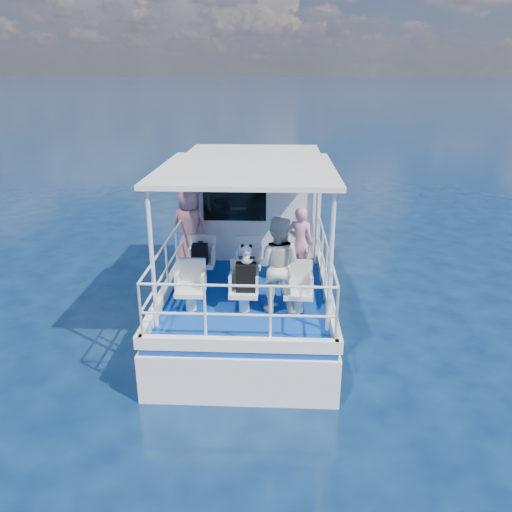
{
  "coord_description": "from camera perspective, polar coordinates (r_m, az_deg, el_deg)",
  "views": [
    {
      "loc": [
        0.56,
        -8.7,
        4.66
      ],
      "look_at": [
        0.17,
        -0.4,
        1.63
      ],
      "focal_mm": 35.0,
      "sensor_mm": 36.0,
      "label": 1
    }
  ],
  "objects": [
    {
      "name": "ground",
      "position": [
        9.89,
        -0.89,
        -8.11
      ],
      "size": [
        2000.0,
        2000.0,
        0.0
      ],
      "primitive_type": "plane",
      "color": "#07193A",
      "rests_on": "ground"
    },
    {
      "name": "hull",
      "position": [
        10.78,
        -0.56,
        -5.6
      ],
      "size": [
        3.0,
        7.0,
        1.6
      ],
      "primitive_type": "cube",
      "color": "white",
      "rests_on": "ground"
    },
    {
      "name": "deck",
      "position": [
        10.44,
        -0.57,
        -1.39
      ],
      "size": [
        2.9,
        6.9,
        0.1
      ],
      "primitive_type": "cube",
      "color": "navy",
      "rests_on": "hull"
    },
    {
      "name": "cabin",
      "position": [
        11.33,
        -0.22,
        6.44
      ],
      "size": [
        2.85,
        2.0,
        2.2
      ],
      "primitive_type": "cube",
      "color": "white",
      "rests_on": "deck"
    },
    {
      "name": "canopy",
      "position": [
        8.65,
        -1.08,
        9.89
      ],
      "size": [
        3.0,
        3.2,
        0.08
      ],
      "primitive_type": "cube",
      "color": "white",
      "rests_on": "cabin"
    },
    {
      "name": "canopy_posts",
      "position": [
        8.88,
        -1.05,
        2.57
      ],
      "size": [
        2.77,
        2.97,
        2.2
      ],
      "color": "white",
      "rests_on": "deck"
    },
    {
      "name": "railings",
      "position": [
        8.77,
        -1.16,
        -1.8
      ],
      "size": [
        2.84,
        3.59,
        1.0
      ],
      "primitive_type": null,
      "color": "white",
      "rests_on": "deck"
    },
    {
      "name": "seat_port_fwd",
      "position": [
        9.7,
        -6.16,
        -1.7
      ],
      "size": [
        0.48,
        0.46,
        0.38
      ],
      "primitive_type": "cube",
      "color": "silver",
      "rests_on": "deck"
    },
    {
      "name": "seat_center_fwd",
      "position": [
        9.61,
        -0.85,
        -1.8
      ],
      "size": [
        0.48,
        0.46,
        0.38
      ],
      "primitive_type": "cube",
      "color": "silver",
      "rests_on": "deck"
    },
    {
      "name": "seat_stbd_fwd",
      "position": [
        9.6,
        4.53,
        -1.89
      ],
      "size": [
        0.48,
        0.46,
        0.38
      ],
      "primitive_type": "cube",
      "color": "silver",
      "rests_on": "deck"
    },
    {
      "name": "seat_port_aft",
      "position": [
        8.52,
        -7.45,
        -4.93
      ],
      "size": [
        0.48,
        0.46,
        0.38
      ],
      "primitive_type": "cube",
      "color": "silver",
      "rests_on": "deck"
    },
    {
      "name": "seat_center_aft",
      "position": [
        8.42,
        -1.38,
        -5.09
      ],
      "size": [
        0.48,
        0.46,
        0.38
      ],
      "primitive_type": "cube",
      "color": "silver",
      "rests_on": "deck"
    },
    {
      "name": "seat_stbd_aft",
      "position": [
        8.4,
        4.77,
        -5.2
      ],
      "size": [
        0.48,
        0.46,
        0.38
      ],
      "primitive_type": "cube",
      "color": "silver",
      "rests_on": "deck"
    },
    {
      "name": "passenger_port_fwd",
      "position": [
        10.28,
        -7.58,
        3.23
      ],
      "size": [
        0.7,
        0.58,
        1.65
      ],
      "primitive_type": "imported",
      "rotation": [
        0.0,
        0.0,
        2.9
      ],
      "color": "#C37E87",
      "rests_on": "deck"
    },
    {
      "name": "passenger_stbd_fwd",
      "position": [
        9.62,
        5.07,
        1.49
      ],
      "size": [
        0.61,
        0.51,
        1.43
      ],
      "primitive_type": "imported",
      "rotation": [
        0.0,
        0.0,
        2.76
      ],
      "color": "pink",
      "rests_on": "deck"
    },
    {
      "name": "passenger_stbd_aft",
      "position": [
        8.19,
        2.42,
        -1.01
      ],
      "size": [
        0.9,
        0.75,
        1.65
      ],
      "primitive_type": "imported",
      "rotation": [
        0.0,
        0.0,
        2.97
      ],
      "color": "silver",
      "rests_on": "deck"
    },
    {
      "name": "backpack_port",
      "position": [
        9.49,
        -6.42,
        0.26
      ],
      "size": [
        0.29,
        0.17,
        0.39
      ],
      "primitive_type": "cube",
      "color": "black",
      "rests_on": "seat_port_fwd"
    },
    {
      "name": "backpack_center",
      "position": [
        8.21,
        -1.17,
        -2.46
      ],
      "size": [
        0.33,
        0.18,
        0.49
      ],
      "primitive_type": "cube",
      "color": "black",
      "rests_on": "seat_center_aft"
    },
    {
      "name": "compact_camera",
      "position": [
        9.42,
        -6.35,
        1.53
      ],
      "size": [
        0.09,
        0.05,
        0.05
      ],
      "primitive_type": "cube",
      "color": "black",
      "rests_on": "backpack_port"
    },
    {
      "name": "panda",
      "position": [
        8.04,
        -1.09,
        0.21
      ],
      "size": [
        0.22,
        0.18,
        0.33
      ],
      "primitive_type": null,
      "color": "silver",
      "rests_on": "backpack_center"
    }
  ]
}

